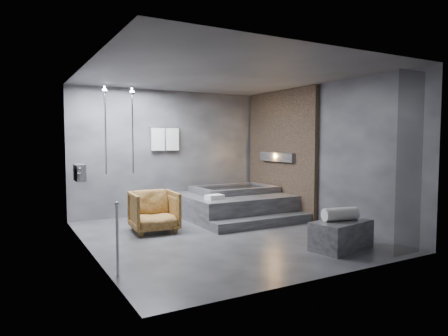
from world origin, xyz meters
TOP-DOWN VIEW (x-y plane):
  - room at (0.40, 0.24)m, footprint 5.00×5.04m
  - tub_deck at (1.05, 1.45)m, footprint 2.20×2.00m
  - tub_step at (1.05, 0.27)m, footprint 2.20×0.36m
  - concrete_bench at (1.18, -1.65)m, footprint 1.05×0.71m
  - driftwood_chair at (-0.96, 0.88)m, footprint 0.86×0.88m
  - rolled_towel at (1.19, -1.61)m, footprint 0.59×0.31m
  - deck_towel at (0.33, 0.94)m, footprint 0.36×0.28m

SIDE VIEW (x-z plane):
  - tub_step at x=1.05m, z-range 0.00..0.18m
  - concrete_bench at x=1.18m, z-range 0.00..0.44m
  - tub_deck at x=1.05m, z-range 0.00..0.50m
  - driftwood_chair at x=-0.96m, z-range 0.00..0.75m
  - rolled_towel at x=1.19m, z-range 0.44..0.64m
  - deck_towel at x=0.33m, z-range 0.50..0.59m
  - room at x=0.40m, z-range 0.32..3.14m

